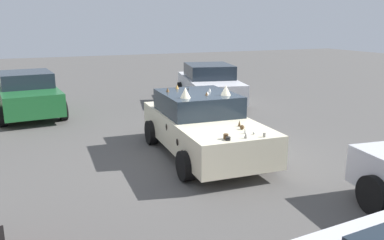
% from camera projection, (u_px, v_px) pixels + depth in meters
% --- Properties ---
extents(ground_plane, '(60.00, 60.00, 0.00)m').
position_uv_depth(ground_plane, '(203.00, 155.00, 9.67)').
color(ground_plane, '#514F4C').
extents(art_car_decorated, '(4.39, 2.23, 1.70)m').
position_uv_depth(art_car_decorated, '(202.00, 125.00, 9.58)').
color(art_car_decorated, beige).
rests_on(art_car_decorated, ground).
extents(parked_sedan_row_back_far, '(4.17, 2.29, 1.47)m').
position_uv_depth(parked_sedan_row_back_far, '(28.00, 94.00, 13.64)').
color(parked_sedan_row_back_far, '#1E602D').
rests_on(parked_sedan_row_back_far, ground).
extents(parked_sedan_far_right, '(4.67, 2.76, 1.52)m').
position_uv_depth(parked_sedan_far_right, '(209.00, 84.00, 15.68)').
color(parked_sedan_far_right, silver).
rests_on(parked_sedan_far_right, ground).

